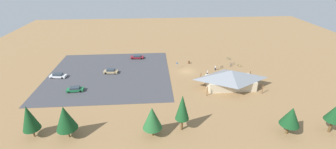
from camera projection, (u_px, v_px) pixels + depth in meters
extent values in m
plane|color=#937047|center=(187.00, 71.00, 73.09)|extent=(160.00, 160.00, 0.00)
cube|color=#424247|center=(109.00, 74.00, 71.33)|extent=(36.68, 35.03, 0.05)
cube|color=beige|center=(230.00, 83.00, 63.34)|extent=(12.64, 6.34, 2.61)
pyramid|color=gray|center=(231.00, 74.00, 62.25)|extent=(14.89, 8.59, 2.44)
cylinder|color=brown|center=(250.00, 75.00, 67.54)|extent=(0.20, 0.20, 2.61)
cylinder|color=brown|center=(201.00, 77.00, 66.57)|extent=(0.20, 0.20, 2.61)
cylinder|color=brown|center=(262.00, 89.00, 60.11)|extent=(0.20, 0.20, 2.61)
cylinder|color=brown|center=(207.00, 91.00, 59.15)|extent=(0.20, 0.20, 2.61)
cylinder|color=brown|center=(189.00, 62.00, 78.70)|extent=(0.60, 0.60, 0.90)
cylinder|color=#99999E|center=(177.00, 65.00, 74.63)|extent=(0.08, 0.08, 2.20)
cube|color=#1959B2|center=(177.00, 63.00, 74.28)|extent=(0.56, 0.04, 0.40)
cylinder|color=brown|center=(34.00, 133.00, 45.24)|extent=(0.30, 0.30, 1.86)
cone|color=#14421E|center=(29.00, 118.00, 43.72)|extent=(3.26, 3.26, 5.18)
cylinder|color=brown|center=(331.00, 126.00, 46.29)|extent=(0.47, 0.47, 2.85)
cone|color=#14421E|center=(336.00, 112.00, 44.87)|extent=(3.42, 3.42, 3.71)
cylinder|color=brown|center=(182.00, 124.00, 46.98)|extent=(0.48, 0.48, 2.73)
cone|color=#194C23|center=(182.00, 107.00, 45.24)|extent=(2.79, 2.79, 5.33)
cylinder|color=brown|center=(288.00, 129.00, 45.98)|extent=(0.46, 0.46, 2.22)
cone|color=#14421E|center=(291.00, 116.00, 44.67)|extent=(3.79, 3.79, 3.85)
cylinder|color=brown|center=(69.00, 133.00, 45.07)|extent=(0.31, 0.31, 2.07)
cone|color=#14421E|center=(65.00, 118.00, 43.55)|extent=(3.96, 3.96, 4.94)
cylinder|color=brown|center=(153.00, 131.00, 45.54)|extent=(0.39, 0.39, 1.91)
cone|color=#235B2D|center=(152.00, 118.00, 44.14)|extent=(3.78, 3.78, 4.59)
torus|color=black|center=(241.00, 66.00, 76.19)|extent=(0.59, 0.40, 0.68)
torus|color=black|center=(238.00, 65.00, 76.62)|extent=(0.59, 0.40, 0.68)
cylinder|color=yellow|center=(240.00, 65.00, 76.36)|extent=(0.81, 0.53, 0.04)
cylinder|color=yellow|center=(240.00, 65.00, 76.25)|extent=(0.04, 0.04, 0.38)
cube|color=black|center=(240.00, 65.00, 76.17)|extent=(0.21, 0.17, 0.05)
cylinder|color=yellow|center=(238.00, 65.00, 76.49)|extent=(0.04, 0.04, 0.43)
cylinder|color=black|center=(238.00, 64.00, 76.39)|extent=(0.29, 0.42, 0.03)
torus|color=black|center=(229.00, 72.00, 71.66)|extent=(0.70, 0.20, 0.71)
torus|color=black|center=(233.00, 73.00, 71.51)|extent=(0.70, 0.20, 0.71)
cylinder|color=orange|center=(231.00, 72.00, 71.53)|extent=(0.96, 0.25, 0.04)
cylinder|color=orange|center=(230.00, 72.00, 71.53)|extent=(0.04, 0.04, 0.38)
cube|color=black|center=(230.00, 71.00, 71.45)|extent=(0.21, 0.12, 0.05)
cylinder|color=orange|center=(232.00, 72.00, 71.43)|extent=(0.04, 0.04, 0.46)
cylinder|color=black|center=(232.00, 71.00, 71.33)|extent=(0.14, 0.48, 0.03)
torus|color=black|center=(236.00, 74.00, 70.73)|extent=(0.59, 0.50, 0.73)
torus|color=black|center=(238.00, 73.00, 71.40)|extent=(0.59, 0.50, 0.73)
cylinder|color=#B7B7BC|center=(237.00, 73.00, 71.01)|extent=(0.78, 0.66, 0.04)
cylinder|color=#B7B7BC|center=(237.00, 73.00, 70.86)|extent=(0.04, 0.04, 0.39)
cube|color=black|center=(237.00, 72.00, 70.78)|extent=(0.20, 0.19, 0.05)
cylinder|color=#B7B7BC|center=(238.00, 72.00, 71.23)|extent=(0.04, 0.04, 0.49)
cylinder|color=black|center=(238.00, 71.00, 71.12)|extent=(0.33, 0.39, 0.03)
torus|color=black|center=(234.00, 63.00, 78.11)|extent=(0.74, 0.09, 0.74)
torus|color=black|center=(231.00, 63.00, 78.10)|extent=(0.74, 0.09, 0.74)
cylinder|color=silver|center=(233.00, 63.00, 78.05)|extent=(1.00, 0.11, 0.04)
cylinder|color=silver|center=(233.00, 63.00, 78.01)|extent=(0.04, 0.04, 0.43)
cube|color=black|center=(233.00, 62.00, 77.92)|extent=(0.21, 0.09, 0.05)
cylinder|color=silver|center=(231.00, 63.00, 78.01)|extent=(0.04, 0.04, 0.44)
cylinder|color=black|center=(231.00, 62.00, 77.92)|extent=(0.07, 0.48, 0.03)
torus|color=black|center=(232.00, 65.00, 77.00)|extent=(0.54, 0.59, 0.76)
torus|color=black|center=(230.00, 66.00, 76.24)|extent=(0.54, 0.59, 0.76)
cylinder|color=#2347B7|center=(231.00, 65.00, 76.57)|extent=(0.68, 0.76, 0.04)
cylinder|color=#2347B7|center=(231.00, 64.00, 76.66)|extent=(0.04, 0.04, 0.43)
cube|color=black|center=(231.00, 64.00, 76.57)|extent=(0.19, 0.20, 0.05)
cylinder|color=#2347B7|center=(230.00, 65.00, 76.22)|extent=(0.04, 0.04, 0.46)
cylinder|color=black|center=(230.00, 64.00, 76.12)|extent=(0.38, 0.34, 0.03)
torus|color=black|center=(223.00, 67.00, 75.64)|extent=(0.53, 0.49, 0.69)
torus|color=black|center=(221.00, 68.00, 74.92)|extent=(0.53, 0.49, 0.69)
cylinder|color=black|center=(222.00, 67.00, 75.23)|extent=(0.77, 0.71, 0.04)
cylinder|color=black|center=(222.00, 66.00, 75.32)|extent=(0.04, 0.04, 0.41)
cube|color=black|center=(222.00, 66.00, 75.23)|extent=(0.20, 0.19, 0.05)
cylinder|color=black|center=(221.00, 67.00, 74.89)|extent=(0.04, 0.04, 0.49)
cylinder|color=black|center=(221.00, 66.00, 74.78)|extent=(0.35, 0.38, 0.03)
torus|color=black|center=(230.00, 59.00, 81.83)|extent=(0.51, 0.45, 0.64)
torus|color=black|center=(227.00, 58.00, 82.37)|extent=(0.51, 0.45, 0.64)
cylinder|color=#1E7F38|center=(229.00, 58.00, 82.05)|extent=(0.72, 0.63, 0.04)
cylinder|color=#1E7F38|center=(229.00, 58.00, 81.92)|extent=(0.04, 0.04, 0.36)
cube|color=black|center=(229.00, 58.00, 81.84)|extent=(0.20, 0.19, 0.05)
cylinder|color=#1E7F38|center=(228.00, 58.00, 82.21)|extent=(0.04, 0.04, 0.46)
cylinder|color=black|center=(228.00, 57.00, 82.12)|extent=(0.34, 0.39, 0.03)
cube|color=tan|center=(111.00, 72.00, 71.60)|extent=(4.38, 2.14, 0.61)
cube|color=#2D3842|center=(111.00, 70.00, 71.35)|extent=(2.51, 1.74, 0.57)
cylinder|color=black|center=(106.00, 73.00, 71.06)|extent=(0.66, 0.29, 0.64)
cylinder|color=black|center=(107.00, 71.00, 72.40)|extent=(0.66, 0.29, 0.64)
cylinder|color=black|center=(115.00, 73.00, 70.98)|extent=(0.66, 0.29, 0.64)
cylinder|color=black|center=(116.00, 71.00, 72.32)|extent=(0.66, 0.29, 0.64)
cube|color=maroon|center=(137.00, 57.00, 82.72)|extent=(4.57, 2.14, 0.55)
cube|color=#2D3842|center=(137.00, 56.00, 82.49)|extent=(2.60, 1.80, 0.49)
cylinder|color=black|center=(133.00, 59.00, 82.03)|extent=(0.65, 0.26, 0.64)
cylinder|color=black|center=(133.00, 57.00, 83.52)|extent=(0.65, 0.26, 0.64)
cylinder|color=black|center=(141.00, 58.00, 82.07)|extent=(0.65, 0.26, 0.64)
cylinder|color=black|center=(142.00, 57.00, 83.56)|extent=(0.65, 0.26, 0.64)
cube|color=#1E6B3D|center=(75.00, 90.00, 61.44)|extent=(4.41, 2.10, 0.56)
cube|color=#2D3842|center=(75.00, 88.00, 61.21)|extent=(2.51, 1.75, 0.52)
cylinder|color=black|center=(69.00, 92.00, 60.63)|extent=(0.65, 0.26, 0.64)
cylinder|color=black|center=(70.00, 89.00, 62.04)|extent=(0.65, 0.26, 0.64)
cylinder|color=black|center=(80.00, 91.00, 61.00)|extent=(0.65, 0.26, 0.64)
cylinder|color=black|center=(82.00, 88.00, 62.41)|extent=(0.65, 0.26, 0.64)
cube|color=white|center=(58.00, 76.00, 68.82)|extent=(4.88, 2.35, 0.59)
cube|color=#2D3842|center=(58.00, 74.00, 68.57)|extent=(2.80, 1.88, 0.56)
cylinder|color=black|center=(52.00, 78.00, 68.28)|extent=(0.66, 0.30, 0.64)
cylinder|color=black|center=(54.00, 75.00, 69.68)|extent=(0.66, 0.30, 0.64)
cylinder|color=black|center=(62.00, 78.00, 68.13)|extent=(0.66, 0.30, 0.64)
cylinder|color=black|center=(65.00, 76.00, 69.53)|extent=(0.66, 0.30, 0.64)
cube|color=#2D3347|center=(215.00, 69.00, 73.77)|extent=(0.40, 0.37, 0.88)
cylinder|color=silver|center=(216.00, 67.00, 73.45)|extent=(0.36, 0.36, 0.59)
sphere|color=tan|center=(216.00, 66.00, 73.27)|extent=(0.24, 0.24, 0.24)
cube|color=#2D3347|center=(207.00, 74.00, 70.41)|extent=(0.32, 0.24, 0.89)
cylinder|color=silver|center=(208.00, 72.00, 70.10)|extent=(0.36, 0.36, 0.57)
sphere|color=tan|center=(208.00, 71.00, 69.92)|extent=(0.24, 0.24, 0.24)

